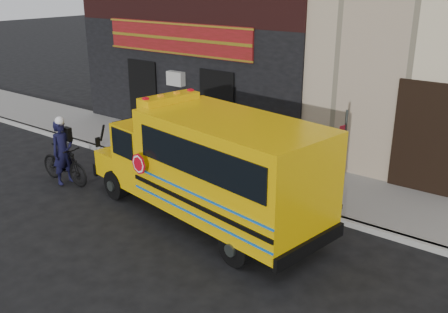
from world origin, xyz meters
TOP-DOWN VIEW (x-y plane):
  - ground at (0.00, 0.00)m, footprint 120.00×120.00m
  - curb at (0.00, 2.60)m, footprint 40.00×0.20m
  - sidewalk at (0.00, 4.10)m, footprint 40.00×3.00m
  - school_bus at (0.21, 0.75)m, footprint 7.16×3.24m
  - sign_pole at (2.63, 2.71)m, footprint 0.10×0.24m
  - bicycle at (-4.78, 0.14)m, footprint 1.95×0.59m
  - cyclist at (-4.66, 0.07)m, footprint 0.49×0.71m

SIDE VIEW (x-z plane):
  - ground at x=0.00m, z-range 0.00..0.00m
  - curb at x=0.00m, z-range 0.00..0.15m
  - sidewalk at x=0.00m, z-range 0.00..0.15m
  - bicycle at x=-4.78m, z-range 0.00..1.17m
  - cyclist at x=-4.66m, z-range 0.00..1.87m
  - school_bus at x=0.21m, z-range 0.05..2.97m
  - sign_pole at x=2.63m, z-range 0.16..2.96m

